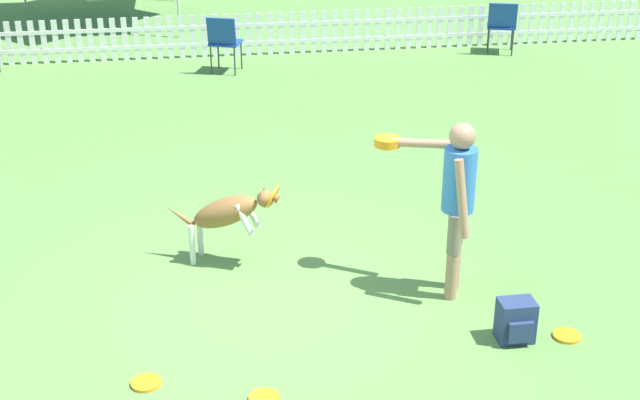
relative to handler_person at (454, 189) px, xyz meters
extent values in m
plane|color=#5B8C42|center=(-1.57, -0.02, -0.99)|extent=(240.00, 240.00, 0.00)
cylinder|color=tan|center=(-0.01, -0.12, -0.77)|extent=(0.11, 0.11, 0.45)
cylinder|color=#7A705B|center=(-0.01, -0.12, -0.37)|extent=(0.12, 0.12, 0.36)
cylinder|color=tan|center=(0.07, 0.07, -0.77)|extent=(0.11, 0.11, 0.45)
cylinder|color=#7A705B|center=(0.07, 0.07, -0.37)|extent=(0.12, 0.12, 0.36)
cylinder|color=#3372BF|center=(0.03, -0.03, 0.10)|extent=(0.37, 0.37, 0.56)
sphere|color=tan|center=(0.03, -0.03, 0.49)|extent=(0.22, 0.22, 0.22)
cylinder|color=tan|center=(0.00, -0.23, 0.01)|extent=(0.17, 0.21, 0.68)
cylinder|color=tan|center=(-0.19, 0.30, 0.31)|extent=(0.63, 0.40, 0.14)
cylinder|color=orange|center=(-0.48, 0.46, 0.26)|extent=(0.23, 0.23, 0.02)
cylinder|color=orange|center=(-0.48, 0.46, 0.28)|extent=(0.23, 0.23, 0.02)
cylinder|color=orange|center=(-0.48, 0.46, 0.31)|extent=(0.23, 0.23, 0.02)
ellipsoid|color=olive|center=(-1.91, 0.83, -0.46)|extent=(0.77, 0.55, 0.51)
ellipsoid|color=white|center=(-1.91, 0.83, -0.51)|extent=(0.41, 0.29, 0.24)
sphere|color=olive|center=(-1.55, 0.67, -0.28)|extent=(0.16, 0.16, 0.16)
cone|color=olive|center=(-1.48, 0.64, -0.25)|extent=(0.16, 0.13, 0.12)
cylinder|color=orange|center=(-1.48, 0.64, -0.25)|extent=(0.20, 0.26, 0.22)
cone|color=olive|center=(-1.55, 0.72, -0.22)|extent=(0.05, 0.05, 0.07)
cone|color=olive|center=(-1.59, 0.63, -0.22)|extent=(0.05, 0.05, 0.07)
cylinder|color=white|center=(-2.15, 1.04, -0.80)|extent=(0.06, 0.06, 0.40)
cylinder|color=white|center=(-2.23, 0.86, -0.80)|extent=(0.06, 0.06, 0.40)
cylinder|color=white|center=(-1.67, 0.82, -0.47)|extent=(0.19, 0.12, 0.31)
cylinder|color=white|center=(-1.74, 0.66, -0.47)|extent=(0.19, 0.12, 0.31)
cone|color=olive|center=(-2.33, 1.01, -0.55)|extent=(0.32, 0.19, 0.22)
cylinder|color=orange|center=(0.76, -0.87, -0.98)|extent=(0.23, 0.23, 0.02)
cylinder|color=orange|center=(-2.63, -0.99, -0.98)|extent=(0.23, 0.23, 0.02)
cylinder|color=orange|center=(-1.77, -1.32, -0.98)|extent=(0.23, 0.23, 0.02)
cube|color=navy|center=(0.32, -0.83, -0.82)|extent=(0.29, 0.21, 0.36)
cube|color=navy|center=(0.32, -0.96, -0.85)|extent=(0.20, 0.04, 0.18)
cube|color=white|center=(-1.57, 8.19, -0.78)|extent=(17.07, 0.04, 0.06)
cube|color=white|center=(-1.57, 8.19, -0.48)|extent=(17.07, 0.04, 0.06)
cube|color=white|center=(-5.01, 8.19, -0.64)|extent=(0.09, 0.02, 0.72)
cube|color=white|center=(-4.82, 8.19, -0.64)|extent=(0.09, 0.02, 0.72)
cube|color=white|center=(-4.63, 8.19, -0.64)|extent=(0.09, 0.02, 0.72)
cube|color=white|center=(-4.45, 8.19, -0.64)|extent=(0.09, 0.02, 0.72)
cube|color=white|center=(-4.26, 8.19, -0.64)|extent=(0.09, 0.02, 0.72)
cube|color=white|center=(-4.08, 8.19, -0.64)|extent=(0.09, 0.02, 0.72)
cube|color=white|center=(-3.89, 8.19, -0.64)|extent=(0.09, 0.02, 0.72)
cube|color=white|center=(-3.71, 8.19, -0.64)|extent=(0.09, 0.02, 0.72)
cube|color=white|center=(-3.52, 8.19, -0.64)|extent=(0.09, 0.02, 0.72)
cube|color=white|center=(-3.34, 8.19, -0.64)|extent=(0.09, 0.02, 0.72)
cube|color=white|center=(-3.15, 8.19, -0.64)|extent=(0.09, 0.02, 0.72)
cube|color=white|center=(-2.96, 8.19, -0.64)|extent=(0.09, 0.02, 0.72)
cube|color=white|center=(-2.78, 8.19, -0.64)|extent=(0.09, 0.02, 0.72)
cube|color=white|center=(-2.59, 8.19, -0.64)|extent=(0.09, 0.02, 0.72)
cube|color=white|center=(-2.41, 8.19, -0.64)|extent=(0.09, 0.02, 0.72)
cube|color=white|center=(-2.22, 8.19, -0.64)|extent=(0.09, 0.02, 0.72)
cube|color=white|center=(-2.04, 8.19, -0.64)|extent=(0.09, 0.02, 0.72)
cube|color=white|center=(-1.85, 8.19, -0.64)|extent=(0.09, 0.02, 0.72)
cube|color=white|center=(-1.67, 8.19, -0.64)|extent=(0.09, 0.02, 0.72)
cube|color=white|center=(-1.48, 8.19, -0.64)|extent=(0.09, 0.02, 0.72)
cube|color=white|center=(-1.29, 8.19, -0.64)|extent=(0.09, 0.02, 0.72)
cube|color=white|center=(-1.11, 8.19, -0.64)|extent=(0.09, 0.02, 0.72)
cube|color=white|center=(-0.92, 8.19, -0.64)|extent=(0.09, 0.02, 0.72)
cube|color=white|center=(-0.74, 8.19, -0.64)|extent=(0.09, 0.02, 0.72)
cube|color=white|center=(-0.55, 8.19, -0.64)|extent=(0.09, 0.02, 0.72)
cube|color=white|center=(-0.37, 8.19, -0.64)|extent=(0.09, 0.02, 0.72)
cube|color=white|center=(-0.18, 8.19, -0.64)|extent=(0.09, 0.02, 0.72)
cube|color=white|center=(0.00, 8.19, -0.64)|extent=(0.09, 0.02, 0.72)
cube|color=white|center=(0.19, 8.19, -0.64)|extent=(0.09, 0.02, 0.72)
cube|color=white|center=(0.37, 8.19, -0.64)|extent=(0.09, 0.02, 0.72)
cube|color=white|center=(0.56, 8.19, -0.64)|extent=(0.09, 0.02, 0.72)
cube|color=white|center=(0.75, 8.19, -0.64)|extent=(0.09, 0.02, 0.72)
cube|color=white|center=(0.93, 8.19, -0.64)|extent=(0.09, 0.02, 0.72)
cube|color=white|center=(1.12, 8.19, -0.64)|extent=(0.09, 0.02, 0.72)
cube|color=white|center=(1.30, 8.19, -0.64)|extent=(0.09, 0.02, 0.72)
cube|color=white|center=(1.49, 8.19, -0.64)|extent=(0.09, 0.02, 0.72)
cube|color=white|center=(1.67, 8.19, -0.64)|extent=(0.09, 0.02, 0.72)
cube|color=white|center=(1.86, 8.19, -0.64)|extent=(0.09, 0.02, 0.72)
cube|color=white|center=(2.04, 8.19, -0.64)|extent=(0.09, 0.02, 0.72)
cube|color=white|center=(2.23, 8.19, -0.64)|extent=(0.09, 0.02, 0.72)
cube|color=white|center=(2.42, 8.19, -0.64)|extent=(0.09, 0.02, 0.72)
cube|color=white|center=(2.60, 8.19, -0.64)|extent=(0.09, 0.02, 0.72)
cube|color=white|center=(2.79, 8.19, -0.64)|extent=(0.09, 0.02, 0.72)
cube|color=white|center=(2.97, 8.19, -0.64)|extent=(0.09, 0.02, 0.72)
cube|color=white|center=(3.16, 8.19, -0.64)|extent=(0.09, 0.02, 0.72)
cube|color=white|center=(3.34, 8.19, -0.64)|extent=(0.09, 0.02, 0.72)
cube|color=white|center=(3.53, 8.19, -0.64)|extent=(0.09, 0.02, 0.72)
cube|color=white|center=(3.71, 8.19, -0.64)|extent=(0.09, 0.02, 0.72)
cube|color=white|center=(3.90, 8.19, -0.64)|extent=(0.09, 0.02, 0.72)
cube|color=white|center=(4.09, 8.19, -0.64)|extent=(0.09, 0.02, 0.72)
cube|color=white|center=(4.27, 8.19, -0.64)|extent=(0.09, 0.02, 0.72)
cube|color=white|center=(4.46, 8.19, -0.64)|extent=(0.09, 0.02, 0.72)
cube|color=white|center=(4.64, 8.19, -0.64)|extent=(0.09, 0.02, 0.72)
cube|color=white|center=(4.83, 8.19, -0.64)|extent=(0.09, 0.02, 0.72)
cube|color=white|center=(5.01, 8.19, -0.64)|extent=(0.09, 0.02, 0.72)
cube|color=white|center=(5.20, 8.19, -0.64)|extent=(0.09, 0.02, 0.72)
cube|color=white|center=(5.38, 8.19, -0.64)|extent=(0.09, 0.02, 0.72)
cube|color=white|center=(5.57, 8.19, -0.64)|extent=(0.09, 0.02, 0.72)
cube|color=white|center=(5.76, 8.19, -0.64)|extent=(0.09, 0.02, 0.72)
cube|color=white|center=(5.94, 8.19, -0.64)|extent=(0.09, 0.02, 0.72)
cylinder|color=#333338|center=(-1.29, 7.38, -0.76)|extent=(0.02, 0.02, 0.47)
cylinder|color=#333338|center=(-1.65, 7.51, -0.76)|extent=(0.02, 0.02, 0.47)
cylinder|color=#333338|center=(-1.42, 7.01, -0.76)|extent=(0.02, 0.02, 0.47)
cylinder|color=#333338|center=(-1.78, 7.14, -0.76)|extent=(0.02, 0.02, 0.47)
cube|color=#1E4799|center=(-1.54, 7.26, -0.53)|extent=(0.58, 0.58, 0.03)
cube|color=#1E4799|center=(-1.60, 7.07, -0.30)|extent=(0.46, 0.24, 0.45)
cylinder|color=#333338|center=(3.43, 7.85, -0.77)|extent=(0.02, 0.02, 0.46)
cylinder|color=#333338|center=(3.04, 7.98, -0.77)|extent=(0.02, 0.02, 0.46)
cylinder|color=#333338|center=(3.30, 7.47, -0.77)|extent=(0.02, 0.02, 0.46)
cylinder|color=#333338|center=(2.92, 7.59, -0.77)|extent=(0.02, 0.02, 0.46)
cube|color=#1E4799|center=(3.17, 7.72, -0.54)|extent=(0.60, 0.60, 0.03)
cube|color=#1E4799|center=(3.11, 7.52, -0.32)|extent=(0.48, 0.23, 0.43)
camera|label=1|loc=(-2.18, -6.64, 3.04)|focal=50.00mm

